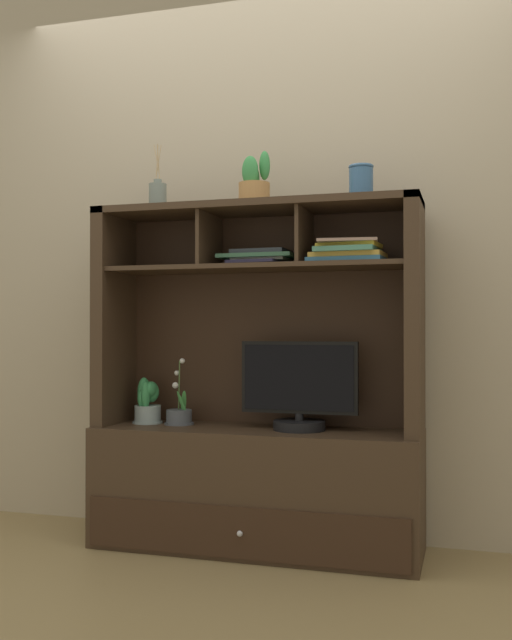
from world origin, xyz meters
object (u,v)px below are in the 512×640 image
(magazine_stack_left, at_px, (348,252))
(potted_succulent, at_px, (254,186))
(media_console, at_px, (257,444))
(magazine_stack_centre, at_px, (260,259))
(potted_orchid, at_px, (179,415))
(tv_monitor, at_px, (299,391))
(diffuser_bottle, at_px, (158,196))
(potted_fern, at_px, (147,402))
(ceramic_vase, at_px, (361,182))

(magazine_stack_left, xyz_separation_m, potted_succulent, (-0.41, 0.02, 0.30))
(media_console, relative_size, magazine_stack_centre, 4.39)
(media_console, distance_m, potted_orchid, 0.38)
(magazine_stack_left, bearing_deg, media_console, 171.91)
(media_console, relative_size, tv_monitor, 2.95)
(magazine_stack_centre, bearing_deg, tv_monitor, -16.28)
(tv_monitor, bearing_deg, potted_succulent, -172.80)
(diffuser_bottle, bearing_deg, magazine_stack_centre, 7.74)
(magazine_stack_centre, bearing_deg, potted_fern, -176.79)
(potted_fern, height_order, ceramic_vase, ceramic_vase)
(tv_monitor, height_order, magazine_stack_centre, magazine_stack_centre)
(media_console, xyz_separation_m, ceramic_vase, (0.46, -0.02, 1.11))
(magazine_stack_centre, distance_m, ceramic_vase, 0.55)
(magazine_stack_left, relative_size, potted_succulent, 1.38)
(media_console, height_order, diffuser_bottle, diffuser_bottle)
(potted_fern, relative_size, potted_succulent, 0.91)
(diffuser_bottle, bearing_deg, potted_succulent, -1.99)
(potted_orchid, height_order, potted_succulent, potted_succulent)
(potted_fern, bearing_deg, ceramic_vase, -2.18)
(tv_monitor, bearing_deg, media_console, 176.58)
(magazine_stack_left, relative_size, magazine_stack_centre, 0.93)
(tv_monitor, distance_m, potted_orchid, 0.57)
(media_console, distance_m, magazine_stack_left, 0.91)
(magazine_stack_left, bearing_deg, diffuser_bottle, 177.47)
(potted_fern, bearing_deg, magazine_stack_left, -4.40)
(magazine_stack_left, height_order, potted_succulent, potted_succulent)
(potted_fern, distance_m, ceramic_vase, 1.36)
(potted_fern, xyz_separation_m, magazine_stack_left, (0.93, -0.07, 0.65))
(potted_orchid, bearing_deg, magazine_stack_centre, 4.74)
(potted_orchid, distance_m, magazine_stack_centre, 0.79)
(media_console, distance_m, magazine_stack_centre, 0.81)
(magazine_stack_centre, bearing_deg, magazine_stack_left, -14.07)
(potted_orchid, xyz_separation_m, magazine_stack_centre, (0.37, 0.03, 0.70))
(media_console, bearing_deg, potted_orchid, 178.07)
(media_console, relative_size, magazine_stack_left, 4.70)
(media_console, relative_size, diffuser_bottle, 5.08)
(magazine_stack_centre, height_order, ceramic_vase, ceramic_vase)
(potted_orchid, bearing_deg, potted_succulent, -7.48)
(potted_orchid, xyz_separation_m, magazine_stack_left, (0.78, -0.07, 0.70))
(magazine_stack_left, bearing_deg, potted_orchid, 174.80)
(media_console, xyz_separation_m, magazine_stack_centre, (0.00, 0.04, 0.81))
(magazine_stack_left, relative_size, ceramic_vase, 2.24)
(media_console, xyz_separation_m, tv_monitor, (0.19, -0.01, 0.23))
(potted_fern, xyz_separation_m, ceramic_vase, (0.98, -0.04, 0.94))
(potted_succulent, distance_m, ceramic_vase, 0.46)
(potted_orchid, relative_size, potted_fern, 1.44)
(magazine_stack_left, height_order, diffuser_bottle, diffuser_bottle)
(ceramic_vase, bearing_deg, potted_succulent, -178.51)
(diffuser_bottle, bearing_deg, potted_fern, 153.04)
(magazine_stack_left, bearing_deg, tv_monitor, 167.87)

